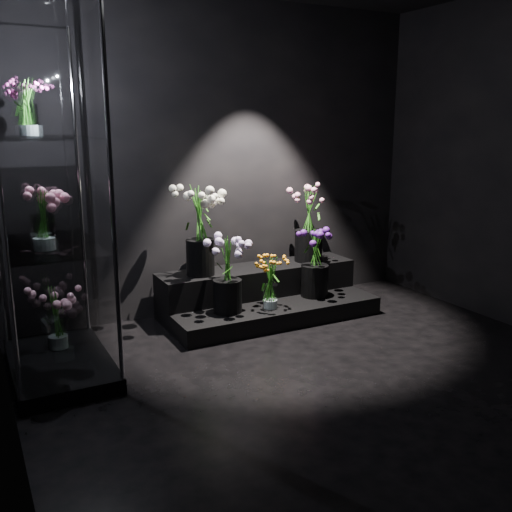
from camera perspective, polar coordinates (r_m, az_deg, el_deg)
floor at (r=3.94m, az=9.16°, el=-12.97°), size 4.00×4.00×0.00m
wall_back at (r=5.28m, az=-3.43°, el=9.64°), size 4.00×0.00×4.00m
display_riser at (r=5.27m, az=0.77°, el=-3.93°), size 1.89×0.84×0.42m
display_case at (r=4.01m, az=-20.16°, el=4.82°), size 0.65×1.09×2.39m
bouquet_orange_bells at (r=4.89m, az=1.45°, el=-2.54°), size 0.26×0.26×0.47m
bouquet_lilac at (r=4.77m, az=-2.90°, el=-1.36°), size 0.46×0.46×0.65m
bouquet_purple at (r=5.24m, az=5.93°, el=-0.31°), size 0.42×0.42×0.63m
bouquet_cream_roses at (r=4.94m, az=-5.67°, el=3.26°), size 0.48×0.48×0.78m
bouquet_pink_roses at (r=5.46m, az=5.33°, el=3.59°), size 0.39×0.39×0.73m
bouquet_case_pink at (r=3.85m, az=-20.58°, el=3.60°), size 0.34×0.34×0.39m
bouquet_case_magenta at (r=4.12m, az=-21.90°, el=13.61°), size 0.29×0.29×0.35m
bouquet_case_base_pink at (r=4.41m, az=-19.34°, el=-5.61°), size 0.42×0.42×0.47m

